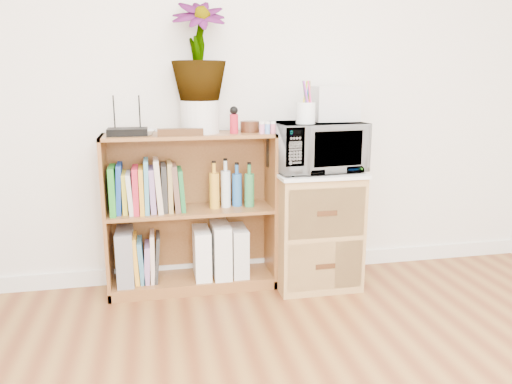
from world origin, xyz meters
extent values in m
cube|color=white|center=(0.00, 2.24, 0.05)|extent=(4.00, 0.02, 0.10)
cube|color=brown|center=(-0.35, 2.10, 0.47)|extent=(1.00, 0.30, 0.95)
cube|color=#9E7542|center=(0.40, 2.02, 0.35)|extent=(0.50, 0.45, 0.70)
imported|color=silver|center=(0.40, 2.02, 0.86)|extent=(0.56, 0.41, 0.29)
cylinder|color=white|center=(0.30, 1.94, 1.07)|extent=(0.11, 0.11, 0.12)
cube|color=silver|center=(0.53, 2.10, 1.11)|extent=(0.26, 0.22, 0.21)
cube|color=black|center=(-0.69, 2.08, 0.97)|extent=(0.22, 0.15, 0.04)
imported|color=white|center=(-0.60, 2.07, 0.97)|extent=(0.13, 0.13, 0.03)
cylinder|color=silver|center=(-0.28, 2.12, 1.04)|extent=(0.22, 0.22, 0.19)
imported|color=#357E32|center=(-0.28, 2.12, 1.41)|extent=(0.31, 0.31, 0.55)
cube|color=#38210F|center=(-0.40, 2.00, 0.97)|extent=(0.25, 0.06, 0.04)
cylinder|color=#B3162A|center=(-0.09, 2.06, 1.01)|extent=(0.05, 0.05, 0.11)
cylinder|color=#371D0F|center=(0.01, 2.11, 0.98)|extent=(0.11, 0.11, 0.06)
cube|color=pink|center=(0.10, 2.01, 0.98)|extent=(0.12, 0.04, 0.06)
cube|color=gray|center=(-0.75, 2.10, 0.23)|extent=(0.10, 0.26, 0.32)
cube|color=white|center=(-0.29, 2.09, 0.22)|extent=(0.10, 0.24, 0.30)
cube|color=white|center=(-0.18, 2.09, 0.23)|extent=(0.10, 0.26, 0.33)
cube|color=silver|center=(-0.07, 2.09, 0.22)|extent=(0.10, 0.24, 0.30)
cube|color=#228125|center=(-0.79, 2.10, 0.64)|extent=(0.03, 0.20, 0.28)
cube|color=#183C95|center=(-0.76, 2.10, 0.64)|extent=(0.04, 0.20, 0.28)
cube|color=gold|center=(-0.73, 2.10, 0.62)|extent=(0.03, 0.20, 0.23)
cube|color=beige|center=(-0.70, 2.10, 0.62)|extent=(0.04, 0.20, 0.24)
cube|color=#B51F36|center=(-0.66, 2.10, 0.63)|extent=(0.03, 0.20, 0.27)
cube|color=gold|center=(-0.63, 2.10, 0.63)|extent=(0.03, 0.20, 0.27)
cube|color=teal|center=(-0.60, 2.10, 0.65)|extent=(0.03, 0.20, 0.31)
cube|color=#9971AA|center=(-0.57, 2.10, 0.63)|extent=(0.04, 0.20, 0.26)
cube|color=beige|center=(-0.54, 2.10, 0.65)|extent=(0.05, 0.20, 0.31)
cube|color=#262626|center=(-0.50, 2.10, 0.64)|extent=(0.03, 0.20, 0.27)
cube|color=olive|center=(-0.47, 2.10, 0.64)|extent=(0.03, 0.20, 0.29)
cube|color=brown|center=(-0.44, 2.10, 0.64)|extent=(0.05, 0.20, 0.27)
cube|color=#1C6931|center=(-0.41, 2.10, 0.62)|extent=(0.04, 0.20, 0.25)
cylinder|color=gold|center=(-0.21, 2.10, 0.64)|extent=(0.06, 0.06, 0.28)
cylinder|color=silver|center=(-0.14, 2.10, 0.64)|extent=(0.06, 0.06, 0.29)
cylinder|color=#2460AA|center=(-0.07, 2.10, 0.63)|extent=(0.06, 0.06, 0.26)
cylinder|color=#2D7D43|center=(0.00, 2.10, 0.63)|extent=(0.06, 0.06, 0.26)
cube|color=#F8AD2B|center=(-0.69, 2.10, 0.21)|extent=(0.04, 0.19, 0.29)
cube|color=teal|center=(-0.66, 2.10, 0.20)|extent=(0.04, 0.19, 0.26)
cube|color=#976CA2|center=(-0.62, 2.10, 0.18)|extent=(0.05, 0.19, 0.23)
cube|color=beige|center=(-0.59, 2.10, 0.22)|extent=(0.03, 0.19, 0.29)
cube|color=#272727|center=(-0.56, 2.10, 0.21)|extent=(0.05, 0.19, 0.28)
camera|label=1|loc=(-0.55, -0.80, 1.27)|focal=35.00mm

